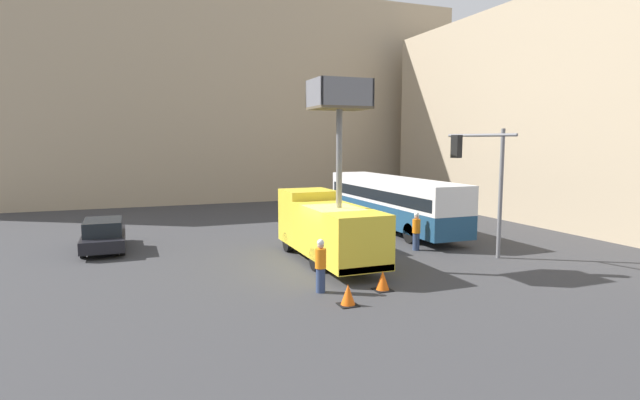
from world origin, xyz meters
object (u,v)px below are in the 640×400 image
parked_car_curbside (104,235)px  city_bus (392,199)px  traffic_light_pole (485,172)px  road_worker_near_truck (321,266)px  traffic_cone_near_truck (383,281)px  road_worker_directing (416,231)px  utility_truck (327,224)px  traffic_cone_mid_road (348,295)px

parked_car_curbside → city_bus: bearing=0.2°
traffic_light_pole → road_worker_near_truck: size_ratio=3.07×
traffic_cone_near_truck → city_bus: bearing=59.3°
road_worker_near_truck → road_worker_directing: 8.07m
utility_truck → traffic_light_pole: (6.18, -2.43, 2.22)m
traffic_light_pole → traffic_cone_near_truck: 7.24m
utility_truck → road_worker_near_truck: (-1.86, -3.99, -0.71)m
traffic_light_pole → traffic_cone_near_truck: size_ratio=8.22×
traffic_light_pole → traffic_cone_mid_road: bearing=-157.8°
traffic_cone_near_truck → traffic_cone_mid_road: size_ratio=1.02×
utility_truck → city_bus: size_ratio=0.62×
traffic_cone_mid_road → utility_truck: bearing=74.5°
parked_car_curbside → utility_truck: bearing=-32.9°
traffic_light_pole → road_worker_near_truck: 8.70m
road_worker_directing → traffic_cone_near_truck: (-4.55, -5.16, -0.59)m
road_worker_directing → parked_car_curbside: road_worker_directing is taller
road_worker_near_truck → traffic_cone_mid_road: (0.31, -1.59, -0.61)m
traffic_cone_near_truck → parked_car_curbside: bearing=131.7°
utility_truck → parked_car_curbside: 10.81m
utility_truck → traffic_cone_mid_road: size_ratio=11.06×
traffic_light_pole → traffic_cone_near_truck: traffic_light_pole is taller
road_worker_directing → traffic_cone_mid_road: road_worker_directing is taller
road_worker_near_truck → utility_truck: bearing=25.9°
road_worker_near_truck → parked_car_curbside: road_worker_near_truck is taller
city_bus → traffic_light_pole: size_ratio=2.15×
utility_truck → traffic_cone_mid_road: (-1.55, -5.58, -1.32)m
road_worker_directing → traffic_cone_near_truck: road_worker_directing is taller
city_bus → traffic_cone_near_truck: size_ratio=17.70×
city_bus → utility_truck: bearing=143.4°
parked_car_curbside → road_worker_near_truck: bearing=-53.8°
traffic_cone_mid_road → road_worker_near_truck: bearing=101.0°
utility_truck → road_worker_near_truck: 4.46m
road_worker_near_truck → traffic_cone_near_truck: bearing=-54.3°
utility_truck → road_worker_near_truck: bearing=-115.0°
city_bus → road_worker_near_truck: city_bus is taller
road_worker_near_truck → road_worker_directing: road_worker_near_truck is taller
road_worker_directing → traffic_cone_mid_road: size_ratio=2.67×
utility_truck → road_worker_directing: (4.78, 0.60, -0.73)m
traffic_light_pole → road_worker_directing: (-1.40, 3.03, -2.95)m
traffic_light_pole → utility_truck: bearing=158.5°
road_worker_near_truck → traffic_cone_near_truck: (2.09, -0.56, -0.60)m
traffic_cone_near_truck → road_worker_near_truck: bearing=164.9°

